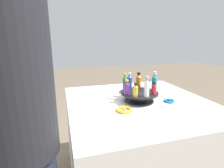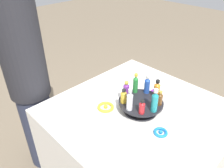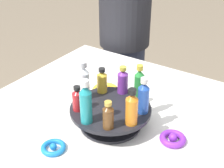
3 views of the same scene
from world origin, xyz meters
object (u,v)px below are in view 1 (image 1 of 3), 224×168
at_px(bottle_clear, 147,87).
at_px(ribbon_bow_gold, 124,110).
at_px(bottle_orange, 138,81).
at_px(bottle_teal, 154,82).
at_px(ribbon_bow_blue, 169,101).
at_px(bottle_green, 125,83).
at_px(bottle_purple, 127,88).
at_px(bottle_blue, 130,81).
at_px(person_figure, 22,122).
at_px(ribbon_bow_purple, 124,92).
at_px(bottle_red, 154,89).
at_px(bottle_brown, 148,84).
at_px(display_stand, 139,96).
at_px(bottle_gold, 135,90).

distance_m(bottle_clear, ribbon_bow_gold, 0.21).
bearing_deg(bottle_orange, ribbon_bow_gold, -40.37).
distance_m(bottle_teal, ribbon_bow_blue, 0.17).
height_order(bottle_clear, bottle_green, bottle_clear).
distance_m(bottle_purple, bottle_blue, 0.14).
xyz_separation_m(bottle_purple, bottle_blue, (-0.12, 0.07, 0.01)).
bearing_deg(ribbon_bow_gold, person_figure, -66.00).
distance_m(bottle_clear, ribbon_bow_purple, 0.35).
relative_size(bottle_purple, person_figure, 0.06).
distance_m(bottle_orange, ribbon_bow_gold, 0.34).
relative_size(bottle_red, bottle_orange, 0.72).
bearing_deg(bottle_purple, bottle_green, 170.16).
xyz_separation_m(bottle_brown, bottle_blue, (-0.05, -0.13, 0.01)).
bearing_deg(bottle_red, bottle_teal, 150.16).
bearing_deg(bottle_blue, bottle_teal, 50.16).
bearing_deg(bottle_purple, bottle_teal, 90.16).
bearing_deg(ribbon_bow_purple, bottle_teal, 31.46).
distance_m(bottle_purple, bottle_brown, 0.21).
bearing_deg(ribbon_bow_blue, ribbon_bow_purple, -140.36).
relative_size(display_stand, bottle_brown, 2.95).
height_order(bottle_purple, bottle_teal, bottle_teal).
height_order(bottle_green, person_figure, person_figure).
height_order(bottle_gold, bottle_clear, bottle_clear).
distance_m(bottle_purple, bottle_green, 0.08).
bearing_deg(person_figure, bottle_teal, -4.31).
height_order(bottle_teal, bottle_brown, bottle_teal).
height_order(ribbon_bow_gold, person_figure, person_figure).
height_order(bottle_blue, ribbon_bow_gold, bottle_blue).
xyz_separation_m(bottle_green, ribbon_bow_purple, (-0.16, 0.06, -0.12)).
xyz_separation_m(bottle_purple, bottle_gold, (0.06, 0.04, -0.00)).
distance_m(display_stand, person_figure, 0.81).
bearing_deg(bottle_gold, person_figure, -65.08).
distance_m(bottle_purple, ribbon_bow_blue, 0.34).
height_order(bottle_clear, bottle_red, bottle_clear).
bearing_deg(ribbon_bow_purple, bottle_purple, -16.58).
height_order(bottle_blue, ribbon_bow_blue, bottle_blue).
bearing_deg(bottle_teal, bottle_green, -109.84).
distance_m(display_stand, ribbon_bow_blue, 0.22).
distance_m(bottle_teal, bottle_blue, 0.19).
bearing_deg(ribbon_bow_blue, bottle_purple, -100.37).
bearing_deg(bottle_green, bottle_teal, 70.16).
distance_m(display_stand, bottle_gold, 0.13).
xyz_separation_m(bottle_brown, ribbon_bow_gold, (0.19, -0.26, -0.10)).
distance_m(bottle_gold, bottle_orange, 0.21).
xyz_separation_m(display_stand, bottle_orange, (-0.10, 0.04, 0.09)).
distance_m(bottle_gold, bottle_teal, 0.19).
height_order(display_stand, ribbon_bow_blue, display_stand).
height_order(bottle_orange, bottle_blue, bottle_blue).
bearing_deg(bottle_teal, display_stand, -99.84).
bearing_deg(bottle_blue, ribbon_bow_gold, -28.54).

